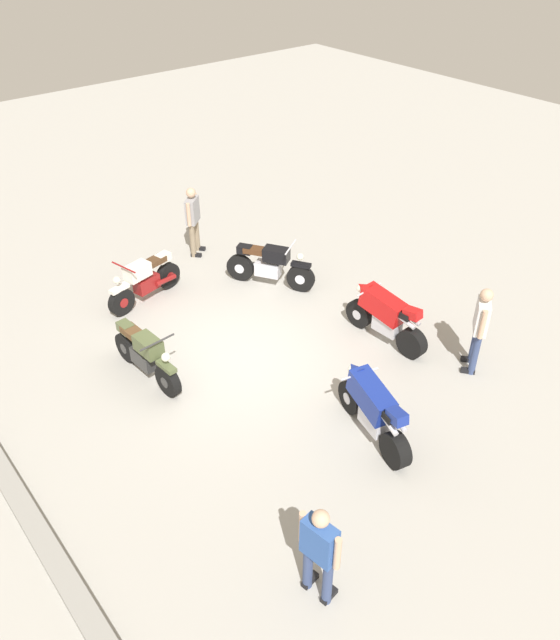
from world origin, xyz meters
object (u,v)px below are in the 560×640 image
(motorcycle_cream_vintage, at_px, (145,281))
(person_in_white_shirt, at_px, (480,324))
(motorcycle_red_sportbike, at_px, (386,315))
(motorcycle_black_cruiser, at_px, (270,265))
(person_in_blue_shirt, at_px, (319,550))
(person_in_gray_shirt, at_px, (193,217))
(motorcycle_blue_sportbike, at_px, (373,409))
(motorcycle_olive_vintage, at_px, (146,355))

(motorcycle_cream_vintage, relative_size, person_in_white_shirt, 1.10)
(motorcycle_red_sportbike, bearing_deg, motorcycle_black_cruiser, 5.89)
(person_in_blue_shirt, bearing_deg, person_in_gray_shirt, 58.14)
(motorcycle_blue_sportbike, height_order, motorcycle_cream_vintage, motorcycle_blue_sportbike)
(motorcycle_olive_vintage, distance_m, person_in_white_shirt, 6.12)
(motorcycle_red_sportbike, relative_size, motorcycle_black_cruiser, 1.06)
(person_in_white_shirt, bearing_deg, motorcycle_red_sportbike, -16.04)
(motorcycle_cream_vintage, xyz_separation_m, person_in_blue_shirt, (-7.52, 1.77, 0.44))
(person_in_gray_shirt, bearing_deg, motorcycle_cream_vintage, -101.22)
(motorcycle_red_sportbike, bearing_deg, motorcycle_olive_vintage, 61.69)
(motorcycle_blue_sportbike, relative_size, motorcycle_olive_vintage, 0.99)
(motorcycle_blue_sportbike, distance_m, motorcycle_cream_vintage, 6.05)
(motorcycle_olive_vintage, bearing_deg, person_in_blue_shirt, -9.39)
(motorcycle_black_cruiser, distance_m, person_in_gray_shirt, 2.42)
(motorcycle_red_sportbike, relative_size, motorcycle_cream_vintage, 1.01)
(motorcycle_red_sportbike, height_order, person_in_white_shirt, person_in_white_shirt)
(motorcycle_red_sportbike, relative_size, motorcycle_olive_vintage, 1.00)
(motorcycle_cream_vintage, height_order, person_in_gray_shirt, person_in_gray_shirt)
(motorcycle_red_sportbike, height_order, person_in_gray_shirt, person_in_gray_shirt)
(motorcycle_black_cruiser, height_order, person_in_gray_shirt, person_in_gray_shirt)
(person_in_blue_shirt, xyz_separation_m, person_in_gray_shirt, (8.62, -3.75, 0.06))
(motorcycle_blue_sportbike, bearing_deg, person_in_white_shirt, -75.69)
(motorcycle_red_sportbike, height_order, motorcycle_olive_vintage, motorcycle_red_sportbike)
(person_in_gray_shirt, bearing_deg, motorcycle_black_cruiser, -28.34)
(motorcycle_olive_vintage, bearing_deg, motorcycle_black_cruiser, 101.75)
(person_in_white_shirt, xyz_separation_m, person_in_blue_shirt, (-1.56, 5.35, -0.09))
(motorcycle_black_cruiser, distance_m, motorcycle_olive_vintage, 3.89)
(person_in_white_shirt, xyz_separation_m, person_in_gray_shirt, (7.06, 1.60, -0.03))
(motorcycle_red_sportbike, relative_size, person_in_white_shirt, 1.12)
(motorcycle_red_sportbike, relative_size, motorcycle_blue_sportbike, 1.01)
(person_in_blue_shirt, bearing_deg, motorcycle_red_sportbike, 26.07)
(motorcycle_black_cruiser, distance_m, motorcycle_cream_vintage, 2.76)
(motorcycle_cream_vintage, bearing_deg, motorcycle_blue_sportbike, 84.75)
(motorcycle_blue_sportbike, xyz_separation_m, person_in_white_shirt, (0.03, -2.76, 0.42))
(motorcycle_red_sportbike, height_order, motorcycle_blue_sportbike, same)
(person_in_blue_shirt, relative_size, person_in_gray_shirt, 0.95)
(motorcycle_red_sportbike, distance_m, motorcycle_blue_sportbike, 2.70)
(person_in_blue_shirt, bearing_deg, person_in_white_shirt, 7.92)
(motorcycle_red_sportbike, distance_m, person_in_blue_shirt, 5.71)
(motorcycle_red_sportbike, bearing_deg, motorcycle_cream_vintage, 31.57)
(motorcycle_olive_vintage, bearing_deg, motorcycle_cream_vintage, 146.89)
(motorcycle_cream_vintage, bearing_deg, person_in_blue_shirt, 63.69)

